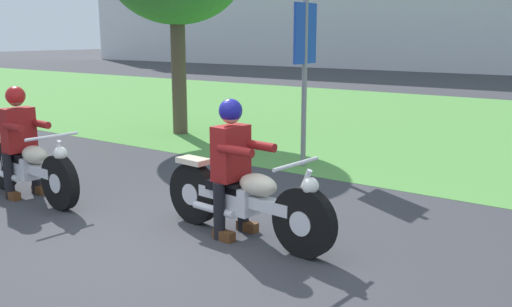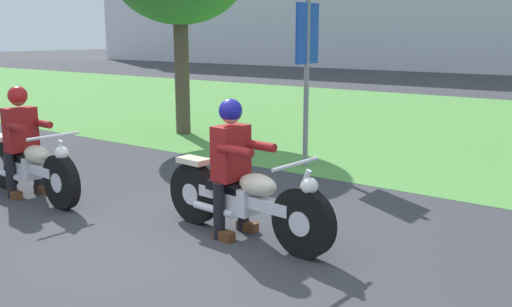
{
  "view_description": "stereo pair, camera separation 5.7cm",
  "coord_description": "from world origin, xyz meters",
  "views": [
    {
      "loc": [
        3.65,
        -3.47,
        2.04
      ],
      "look_at": [
        0.37,
        1.06,
        0.85
      ],
      "focal_mm": 39.37,
      "sensor_mm": 36.0,
      "label": 1
    },
    {
      "loc": [
        3.69,
        -3.44,
        2.04
      ],
      "look_at": [
        0.37,
        1.06,
        0.85
      ],
      "focal_mm": 39.37,
      "sensor_mm": 36.0,
      "label": 2
    }
  ],
  "objects": [
    {
      "name": "motorcycle_follow",
      "position": [
        -2.69,
        0.41,
        0.4
      ],
      "size": [
        2.11,
        0.66,
        0.89
      ],
      "rotation": [
        0.0,
        0.0,
        -0.08
      ],
      "color": "black",
      "rests_on": "ground"
    },
    {
      "name": "ground",
      "position": [
        0.0,
        0.0,
        0.0
      ],
      "size": [
        120.0,
        120.0,
        0.0
      ],
      "primitive_type": "plane",
      "color": "#38383D"
    },
    {
      "name": "motorcycle_lead",
      "position": [
        0.37,
        0.86,
        0.4
      ],
      "size": [
        2.16,
        0.66,
        0.89
      ],
      "rotation": [
        0.0,
        0.0,
        -0.08
      ],
      "color": "black",
      "rests_on": "ground"
    },
    {
      "name": "grass_verge",
      "position": [
        0.0,
        9.47,
        0.0
      ],
      "size": [
        60.0,
        12.0,
        0.01
      ],
      "primitive_type": "cube",
      "color": "#549342",
      "rests_on": "ground"
    },
    {
      "name": "sign_banner",
      "position": [
        -0.82,
        3.96,
        1.72
      ],
      "size": [
        0.08,
        0.6,
        2.6
      ],
      "color": "gray",
      "rests_on": "ground"
    },
    {
      "name": "rider_lead",
      "position": [
        0.21,
        0.87,
        0.83
      ],
      "size": [
        0.57,
        0.49,
        1.42
      ],
      "rotation": [
        0.0,
        0.0,
        -0.08
      ],
      "color": "black",
      "rests_on": "ground"
    },
    {
      "name": "rider_follow",
      "position": [
        -2.86,
        0.42,
        0.82
      ],
      "size": [
        0.57,
        0.49,
        1.41
      ],
      "rotation": [
        0.0,
        0.0,
        -0.08
      ],
      "color": "black",
      "rests_on": "ground"
    }
  ]
}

